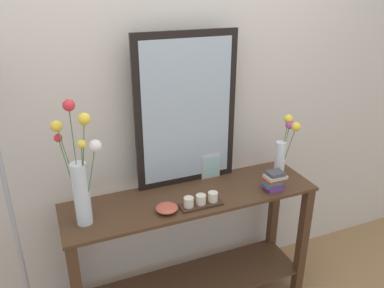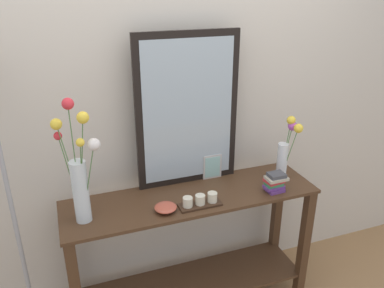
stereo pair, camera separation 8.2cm
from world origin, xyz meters
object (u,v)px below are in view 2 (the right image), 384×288
object	(u,v)px
picture_frame_small	(212,167)
mirror_leaning	(188,111)
console_table	(192,243)
book_stack	(275,182)
candle_tray	(200,201)
floor_lamp	(0,153)
vase_right	(286,150)
tall_vase_left	(79,174)
decorative_bowl	(166,207)

from	to	relation	value
picture_frame_small	mirror_leaning	bearing A→B (deg)	174.73
console_table	picture_frame_small	world-z (taller)	picture_frame_small
picture_frame_small	book_stack	distance (m)	0.40
candle_tray	floor_lamp	xyz separation A→B (m)	(-0.97, 0.17, 0.37)
console_table	floor_lamp	size ratio (longest dim) A/B	0.81
vase_right	floor_lamp	world-z (taller)	floor_lamp
candle_tray	tall_vase_left	bearing A→B (deg)	173.18
mirror_leaning	floor_lamp	xyz separation A→B (m)	(-1.00, -0.12, -0.06)
tall_vase_left	floor_lamp	distance (m)	0.38
vase_right	decorative_bowl	world-z (taller)	vase_right
book_stack	floor_lamp	world-z (taller)	floor_lamp
picture_frame_small	vase_right	bearing A→B (deg)	-21.86
console_table	mirror_leaning	size ratio (longest dim) A/B	1.64
tall_vase_left	book_stack	world-z (taller)	tall_vase_left
candle_tray	picture_frame_small	distance (m)	0.34
vase_right	floor_lamp	bearing A→B (deg)	177.82
book_stack	tall_vase_left	bearing A→B (deg)	176.03
candle_tray	console_table	bearing A→B (deg)	92.76
vase_right	picture_frame_small	world-z (taller)	vase_right
decorative_bowl	candle_tray	bearing A→B (deg)	-3.45
console_table	book_stack	xyz separation A→B (m)	(0.48, -0.12, 0.40)
decorative_bowl	mirror_leaning	bearing A→B (deg)	50.75
tall_vase_left	book_stack	distance (m)	1.12
mirror_leaning	floor_lamp	size ratio (longest dim) A/B	0.49
picture_frame_small	decorative_bowl	world-z (taller)	picture_frame_small
tall_vase_left	picture_frame_small	bearing A→B (deg)	14.23
console_table	tall_vase_left	distance (m)	0.87
console_table	vase_right	bearing A→B (deg)	-0.41
console_table	vase_right	size ratio (longest dim) A/B	3.62
console_table	vase_right	distance (m)	0.82
picture_frame_small	floor_lamp	size ratio (longest dim) A/B	0.09
vase_right	candle_tray	distance (m)	0.64
vase_right	decorative_bowl	xyz separation A→B (m)	(-0.81, -0.10, -0.18)
candle_tray	picture_frame_small	xyz separation A→B (m)	(0.19, 0.28, 0.05)
vase_right	book_stack	distance (m)	0.22
console_table	decorative_bowl	size ratio (longest dim) A/B	12.20
console_table	candle_tray	xyz separation A→B (m)	(0.01, -0.12, 0.37)
tall_vase_left	floor_lamp	xyz separation A→B (m)	(-0.35, 0.10, 0.13)
decorative_bowl	picture_frame_small	bearing A→B (deg)	34.66
console_table	floor_lamp	world-z (taller)	floor_lamp
floor_lamp	vase_right	bearing A→B (deg)	-2.18
console_table	book_stack	size ratio (longest dim) A/B	11.72
vase_right	book_stack	world-z (taller)	vase_right
tall_vase_left	vase_right	size ratio (longest dim) A/B	1.62
tall_vase_left	candle_tray	bearing A→B (deg)	-6.82
mirror_leaning	vase_right	xyz separation A→B (m)	(0.58, -0.18, -0.26)
console_table	tall_vase_left	size ratio (longest dim) A/B	2.24
candle_tray	decorative_bowl	size ratio (longest dim) A/B	1.97
candle_tray	book_stack	size ratio (longest dim) A/B	1.90
candle_tray	decorative_bowl	distance (m)	0.20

